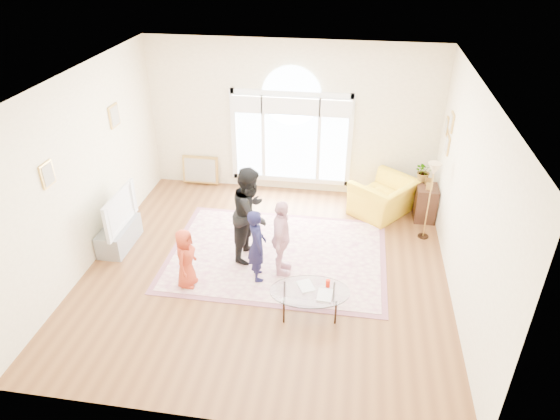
% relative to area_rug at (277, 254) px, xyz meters
% --- Properties ---
extents(ground, '(6.00, 6.00, 0.00)m').
position_rel_area_rug_xyz_m(ground, '(-0.11, -0.44, -0.01)').
color(ground, brown).
rests_on(ground, ground).
extents(room_shell, '(6.00, 6.00, 6.00)m').
position_rel_area_rug_xyz_m(room_shell, '(-0.10, 2.39, 1.56)').
color(room_shell, '#F6E9C2').
rests_on(room_shell, ground).
extents(area_rug, '(3.60, 2.60, 0.02)m').
position_rel_area_rug_xyz_m(area_rug, '(0.00, 0.00, 0.00)').
color(area_rug, beige).
rests_on(area_rug, ground).
extents(rug_border, '(3.80, 2.80, 0.01)m').
position_rel_area_rug_xyz_m(rug_border, '(0.00, -0.00, -0.00)').
color(rug_border, '#844C5A').
rests_on(rug_border, ground).
extents(tv_console, '(0.45, 1.00, 0.42)m').
position_rel_area_rug_xyz_m(tv_console, '(-2.86, -0.14, 0.20)').
color(tv_console, gray).
rests_on(tv_console, ground).
extents(television, '(0.18, 1.17, 0.67)m').
position_rel_area_rug_xyz_m(television, '(-2.86, -0.14, 0.75)').
color(television, black).
rests_on(television, tv_console).
extents(coffee_table, '(1.27, 0.90, 0.54)m').
position_rel_area_rug_xyz_m(coffee_table, '(0.72, -1.41, 0.39)').
color(coffee_table, silver).
rests_on(coffee_table, ground).
extents(armchair, '(1.48, 1.51, 0.74)m').
position_rel_area_rug_xyz_m(armchair, '(1.85, 1.76, 0.36)').
color(armchair, yellow).
rests_on(armchair, ground).
extents(side_cabinet, '(0.40, 0.50, 0.70)m').
position_rel_area_rug_xyz_m(side_cabinet, '(2.67, 1.69, 0.34)').
color(side_cabinet, black).
rests_on(side_cabinet, ground).
extents(floor_lamp, '(0.27, 0.27, 1.51)m').
position_rel_area_rug_xyz_m(floor_lamp, '(2.60, 1.01, 1.27)').
color(floor_lamp, black).
rests_on(floor_lamp, ground).
extents(plant_pedestal, '(0.20, 0.20, 0.70)m').
position_rel_area_rug_xyz_m(plant_pedestal, '(2.59, 1.95, 0.34)').
color(plant_pedestal, white).
rests_on(plant_pedestal, ground).
extents(potted_plant, '(0.44, 0.41, 0.41)m').
position_rel_area_rug_xyz_m(potted_plant, '(2.59, 1.95, 0.90)').
color(potted_plant, '#33722D').
rests_on(potted_plant, plant_pedestal).
extents(leaning_picture, '(0.80, 0.14, 0.62)m').
position_rel_area_rug_xyz_m(leaning_picture, '(-2.12, 2.46, -0.01)').
color(leaning_picture, tan).
rests_on(leaning_picture, ground).
extents(child_red, '(0.34, 0.51, 1.01)m').
position_rel_area_rug_xyz_m(child_red, '(-1.29, -1.05, 0.52)').
color(child_red, '#B1381E').
rests_on(child_red, area_rug).
extents(child_navy, '(0.44, 0.53, 1.26)m').
position_rel_area_rug_xyz_m(child_navy, '(-0.21, -0.69, 0.64)').
color(child_navy, '#141437').
rests_on(child_navy, area_rug).
extents(child_black, '(0.76, 0.91, 1.68)m').
position_rel_area_rug_xyz_m(child_black, '(-0.43, -0.08, 0.85)').
color(child_black, black).
rests_on(child_black, area_rug).
extents(child_pink, '(0.35, 0.79, 1.34)m').
position_rel_area_rug_xyz_m(child_pink, '(0.15, -0.50, 0.68)').
color(child_pink, '#E7A8B8').
rests_on(child_pink, area_rug).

